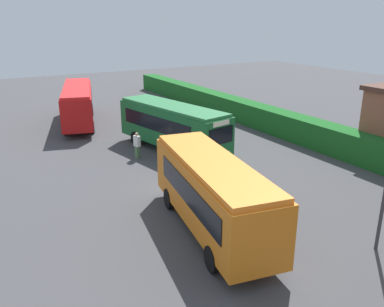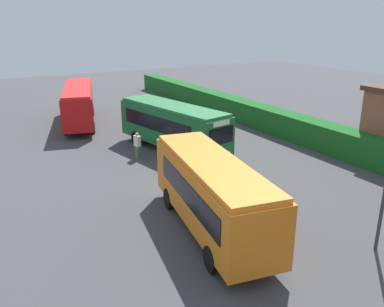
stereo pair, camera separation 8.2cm
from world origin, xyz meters
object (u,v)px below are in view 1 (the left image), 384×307
bus_green (173,125)px  person_left (137,145)px  bus_red (78,103)px  bus_orange (212,191)px

bus_green → person_left: bus_green is taller
bus_green → bus_red: bearing=-172.7°
bus_green → bus_orange: 11.23m
bus_red → bus_orange: bearing=-164.0°
person_left → bus_green: bearing=-13.6°
bus_orange → person_left: 10.55m
bus_red → bus_green: size_ratio=1.11×
bus_green → bus_orange: bearing=-30.2°
bus_red → bus_green: (10.67, 3.58, -0.01)m
bus_red → bus_green: bus_red is taller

